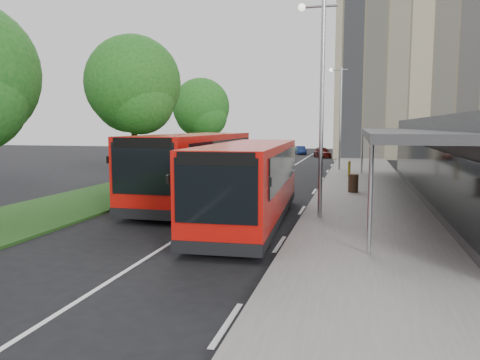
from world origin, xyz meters
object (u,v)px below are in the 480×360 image
(litter_bin, at_px, (353,183))
(bollard, at_px, (349,169))
(tree_mid, at_px, (133,90))
(tree_far, at_px, (201,111))
(bus_second, at_px, (195,167))
(car_near, at_px, (322,152))
(car_far, at_px, (301,150))
(lamp_post_near, at_px, (320,96))
(bus_main, at_px, (250,183))
(lamp_post_far, at_px, (339,112))

(litter_bin, xyz_separation_m, bollard, (-0.33, 7.69, 0.06))
(tree_mid, xyz_separation_m, tree_far, (0.00, 12.00, -0.80))
(bus_second, bearing_deg, car_near, 83.61)
(car_far, bearing_deg, tree_far, -118.91)
(bollard, bearing_deg, bus_second, -120.64)
(lamp_post_near, distance_m, bus_main, 4.17)
(bus_main, distance_m, car_far, 43.32)
(bus_second, height_order, car_far, bus_second)
(bus_second, xyz_separation_m, bollard, (6.97, 11.77, -0.97))
(tree_mid, xyz_separation_m, car_far, (5.57, 34.93, -5.13))
(litter_bin, bearing_deg, bus_second, -150.82)
(tree_mid, distance_m, lamp_post_far, 17.10)
(bollard, bearing_deg, lamp_post_far, 100.33)
(lamp_post_near, xyz_separation_m, bus_second, (-6.03, 3.06, -3.07))
(bus_second, height_order, car_near, bus_second)
(bus_second, relative_size, litter_bin, 12.08)
(lamp_post_near, relative_size, car_near, 2.21)
(tree_mid, relative_size, tree_far, 1.16)
(lamp_post_near, xyz_separation_m, bus_main, (-2.38, -1.20, -3.20))
(litter_bin, distance_m, bollard, 7.70)
(lamp_post_near, xyz_separation_m, bollard, (0.94, 14.83, -4.04))
(bus_second, xyz_separation_m, car_near, (3.61, 33.27, -1.03))
(litter_bin, distance_m, car_near, 29.42)
(lamp_post_far, relative_size, bus_second, 0.70)
(lamp_post_far, height_order, car_near, lamp_post_far)
(tree_far, distance_m, bus_main, 22.31)
(tree_mid, relative_size, bollard, 8.24)
(lamp_post_near, height_order, bollard, lamp_post_near)
(tree_far, xyz_separation_m, litter_bin, (12.40, -11.92, -4.23))
(tree_far, bearing_deg, tree_mid, -90.00)
(lamp_post_far, relative_size, car_far, 2.52)
(lamp_post_far, bearing_deg, car_far, 104.18)
(tree_mid, distance_m, bollard, 15.20)
(lamp_post_far, xyz_separation_m, car_near, (-2.41, 16.33, -4.10))
(tree_mid, bearing_deg, lamp_post_far, 49.32)
(car_far, bearing_deg, lamp_post_near, -97.72)
(litter_bin, bearing_deg, car_far, 101.09)
(lamp_post_far, relative_size, bollard, 7.52)
(bus_main, bearing_deg, car_near, 87.09)
(litter_bin, xyz_separation_m, car_far, (-6.83, 34.85, -0.10))
(bus_main, bearing_deg, car_far, 91.24)
(bollard, distance_m, car_far, 27.92)
(lamp_post_near, height_order, bus_main, lamp_post_near)
(bollard, bearing_deg, lamp_post_near, -93.64)
(car_near, bearing_deg, car_far, 102.36)
(tree_mid, bearing_deg, lamp_post_near, -32.36)
(tree_far, bearing_deg, car_near, 63.23)
(tree_far, height_order, bus_main, tree_far)
(lamp_post_far, xyz_separation_m, bollard, (0.94, -5.17, -4.04))
(bus_second, distance_m, litter_bin, 8.42)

